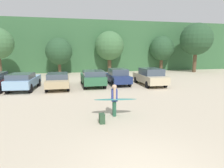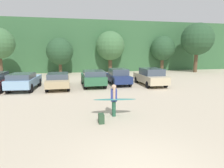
{
  "view_description": "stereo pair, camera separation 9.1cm",
  "coord_description": "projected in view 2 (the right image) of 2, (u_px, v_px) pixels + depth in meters",
  "views": [
    {
      "loc": [
        -1.94,
        -4.49,
        3.27
      ],
      "look_at": [
        0.95,
        8.13,
        1.04
      ],
      "focal_mm": 31.46,
      "sensor_mm": 36.0,
      "label": 1
    },
    {
      "loc": [
        -1.85,
        -4.51,
        3.27
      ],
      "look_at": [
        0.95,
        8.13,
        1.04
      ],
      "focal_mm": 31.46,
      "sensor_mm": 36.0,
      "label": 2
    }
  ],
  "objects": [
    {
      "name": "tree_center_left",
      "position": [
        163.0,
        49.0,
        30.6
      ],
      "size": [
        3.76,
        3.76,
        5.44
      ],
      "color": "brown",
      "rests_on": "ground_plane"
    },
    {
      "name": "parked_car_tan",
      "position": [
        58.0,
        80.0,
        17.01
      ],
      "size": [
        1.92,
        4.5,
        1.32
      ],
      "rotation": [
        0.0,
        0.0,
        1.58
      ],
      "color": "tan",
      "rests_on": "ground_plane"
    },
    {
      "name": "parked_car_navy",
      "position": [
        118.0,
        76.0,
        18.88
      ],
      "size": [
        1.78,
        4.14,
        1.54
      ],
      "rotation": [
        0.0,
        0.0,
        1.58
      ],
      "color": "navy",
      "rests_on": "ground_plane"
    },
    {
      "name": "parked_car_forest_green",
      "position": [
        93.0,
        78.0,
        17.96
      ],
      "size": [
        1.96,
        4.25,
        1.49
      ],
      "rotation": [
        0.0,
        0.0,
        1.57
      ],
      "color": "#2D6642",
      "rests_on": "ground_plane"
    },
    {
      "name": "surfboard_teal",
      "position": [
        115.0,
        99.0,
        9.77
      ],
      "size": [
        2.22,
        0.91,
        0.16
      ],
      "rotation": [
        0.0,
        0.0,
        3.0
      ],
      "color": "teal"
    },
    {
      "name": "tree_right",
      "position": [
        110.0,
        46.0,
        28.81
      ],
      "size": [
        4.23,
        4.23,
        6.04
      ],
      "color": "brown",
      "rests_on": "ground_plane"
    },
    {
      "name": "tree_left",
      "position": [
        60.0,
        52.0,
        26.37
      ],
      "size": [
        3.55,
        3.55,
        4.89
      ],
      "color": "brown",
      "rests_on": "ground_plane"
    },
    {
      "name": "hillside_ridge",
      "position": [
        79.0,
        47.0,
        34.5
      ],
      "size": [
        108.0,
        12.0,
        7.73
      ],
      "primitive_type": "cube",
      "color": "#38663D",
      "rests_on": "ground_plane"
    },
    {
      "name": "parked_car_champagne",
      "position": [
        151.0,
        77.0,
        18.5
      ],
      "size": [
        1.91,
        4.52,
        1.61
      ],
      "rotation": [
        0.0,
        0.0,
        1.57
      ],
      "color": "beige",
      "rests_on": "ground_plane"
    },
    {
      "name": "tree_center",
      "position": [
        197.0,
        39.0,
        28.86
      ],
      "size": [
        4.68,
        4.68,
        7.25
      ],
      "color": "brown",
      "rests_on": "ground_plane"
    },
    {
      "name": "parked_car_sky_blue",
      "position": [
        24.0,
        81.0,
        16.32
      ],
      "size": [
        2.24,
        4.5,
        1.43
      ],
      "rotation": [
        0.0,
        0.0,
        1.48
      ],
      "color": "#84ADD1",
      "rests_on": "ground_plane"
    },
    {
      "name": "backpack_dropped",
      "position": [
        101.0,
        118.0,
        8.86
      ],
      "size": [
        0.24,
        0.34,
        0.45
      ],
      "color": "#2D4C33",
      "rests_on": "ground_plane"
    },
    {
      "name": "person_adult",
      "position": [
        114.0,
        98.0,
        9.82
      ],
      "size": [
        0.35,
        0.59,
        1.6
      ],
      "rotation": [
        0.0,
        0.0,
        2.99
      ],
      "color": "#26593F",
      "rests_on": "ground_plane"
    }
  ]
}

